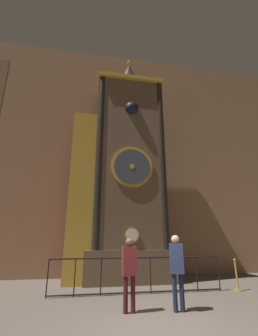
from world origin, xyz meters
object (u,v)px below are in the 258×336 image
Objects in this scene: visitor_near at (129,267)px; stanchion_post at (237,280)px; visitor_far at (177,264)px; clock_tower at (122,173)px.

visitor_near is 1.68× the size of stanchion_post.
stanchion_post is (2.80, 1.77, -0.74)m from visitor_far.
clock_tower is 10.79× the size of stanchion_post.
visitor_far is (1.19, -0.11, 0.05)m from visitor_near.
visitor_near is at bearing -167.16° from visitor_far.
visitor_far reaches higher than visitor_near.
visitor_near is (-0.32, -3.76, -3.50)m from clock_tower.
clock_tower is at bearing 150.15° from stanchion_post.
visitor_far is (0.88, -3.88, -3.45)m from clock_tower.
clock_tower is 5.15m from visitor_near.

